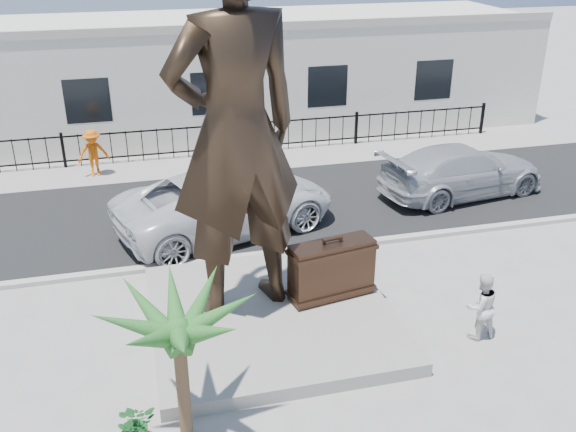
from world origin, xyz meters
The scene contains 14 objects.
ground centered at (0.00, 0.00, 0.00)m, with size 100.00×100.00×0.00m, color #9E9991.
street centered at (0.00, 8.00, 0.01)m, with size 40.00×7.00×0.01m, color black.
curb centered at (0.00, 4.50, 0.06)m, with size 40.00×0.25×0.12m, color #A5A399.
far_sidewalk centered at (0.00, 12.00, 0.01)m, with size 40.00×2.50×0.02m, color #9E9991.
plinth centered at (-0.50, 1.50, 0.15)m, with size 5.20×5.20×0.30m, color gray.
fence centered at (0.00, 12.80, 0.60)m, with size 22.00×0.10×1.20m, color black.
building centered at (0.00, 17.00, 2.20)m, with size 28.00×7.00×4.40m, color silver.
statue centered at (-1.09, 1.97, 4.25)m, with size 2.88×1.89×7.91m, color black.
suitcase centered at (0.95, 1.77, 0.97)m, with size 1.91×0.61×1.35m, color #332015.
tourist centered at (3.62, -0.11, 0.76)m, with size 0.74×0.57×1.51m, color silver.
car_white centered at (-0.69, 6.36, 0.88)m, with size 2.89×6.26×1.74m, color silver.
car_silver centered at (7.04, 7.11, 0.81)m, with size 2.24×5.52×1.60m, color #A4A6A8.
worker centered at (-4.43, 11.70, 0.84)m, with size 1.06×0.61×1.64m, color #D85C0B.
shrub centered at (-3.49, -1.85, 0.75)m, with size 0.64×0.55×0.71m, color #226A2D.
Camera 1 is at (-3.07, -10.12, 8.08)m, focal length 40.00 mm.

